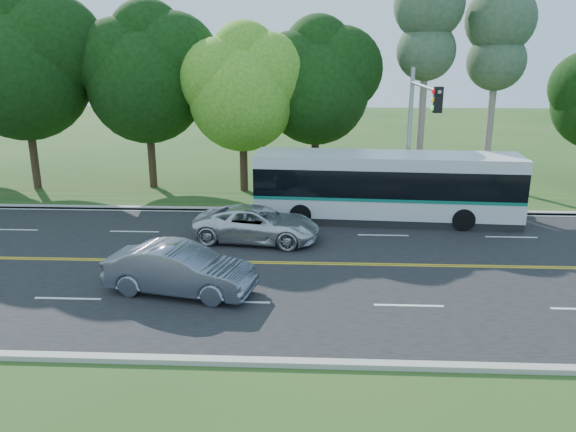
{
  "coord_description": "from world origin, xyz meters",
  "views": [
    {
      "loc": [
        1.94,
        -19.85,
        7.79
      ],
      "look_at": [
        0.91,
        2.0,
        1.28
      ],
      "focal_mm": 35.0,
      "sensor_mm": 36.0,
      "label": 1
    }
  ],
  "objects_px": {
    "traffic_signal": "(417,123)",
    "transit_bus": "(385,188)",
    "sedan": "(180,270)",
    "suv": "(257,224)"
  },
  "relations": [
    {
      "from": "sedan",
      "to": "suv",
      "type": "distance_m",
      "value": 5.77
    },
    {
      "from": "traffic_signal",
      "to": "sedan",
      "type": "height_order",
      "value": "traffic_signal"
    },
    {
      "from": "traffic_signal",
      "to": "transit_bus",
      "type": "relative_size",
      "value": 0.57
    },
    {
      "from": "suv",
      "to": "transit_bus",
      "type": "bearing_deg",
      "value": -52.65
    },
    {
      "from": "sedan",
      "to": "traffic_signal",
      "type": "bearing_deg",
      "value": -35.39
    },
    {
      "from": "traffic_signal",
      "to": "suv",
      "type": "height_order",
      "value": "traffic_signal"
    },
    {
      "from": "traffic_signal",
      "to": "transit_bus",
      "type": "height_order",
      "value": "traffic_signal"
    },
    {
      "from": "sedan",
      "to": "suv",
      "type": "bearing_deg",
      "value": -8.59
    },
    {
      "from": "transit_bus",
      "to": "suv",
      "type": "relative_size",
      "value": 2.35
    },
    {
      "from": "sedan",
      "to": "suv",
      "type": "relative_size",
      "value": 0.94
    }
  ]
}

